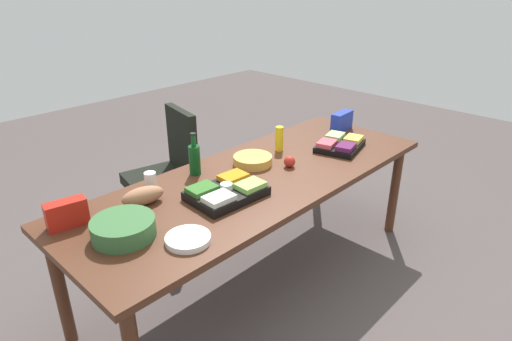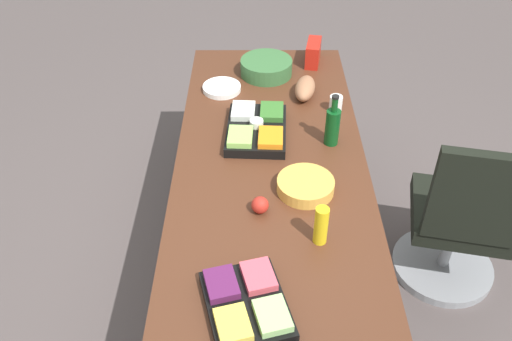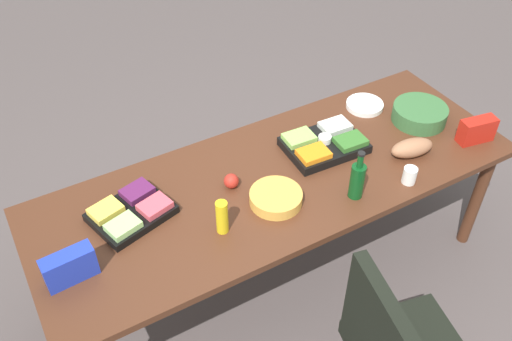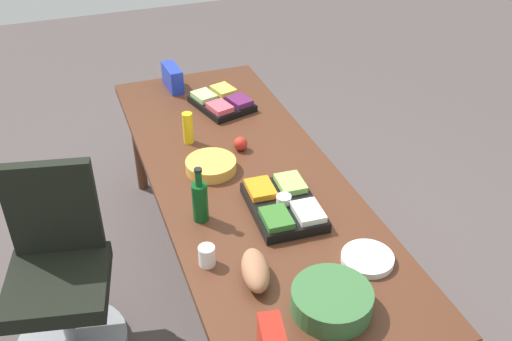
{
  "view_description": "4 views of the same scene",
  "coord_description": "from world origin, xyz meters",
  "px_view_note": "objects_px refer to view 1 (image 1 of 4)",
  "views": [
    {
      "loc": [
        1.82,
        1.72,
        1.96
      ],
      "look_at": [
        -0.01,
        -0.03,
        0.8
      ],
      "focal_mm": 30.7,
      "sensor_mm": 36.0,
      "label": 1
    },
    {
      "loc": [
        -1.94,
        0.08,
        2.41
      ],
      "look_at": [
        -0.01,
        0.07,
        0.82
      ],
      "focal_mm": 37.98,
      "sensor_mm": 36.0,
      "label": 2
    },
    {
      "loc": [
        -1.15,
        -1.79,
        2.72
      ],
      "look_at": [
        -0.13,
        0.0,
        0.88
      ],
      "focal_mm": 39.26,
      "sensor_mm": 36.0,
      "label": 3
    },
    {
      "loc": [
        2.32,
        -0.79,
        2.48
      ],
      "look_at": [
        0.11,
        0.01,
        0.88
      ],
      "focal_mm": 41.31,
      "sensor_mm": 36.0,
      "label": 4
    }
  ],
  "objects_px": {
    "conference_table": "(258,186)",
    "paper_cup": "(150,179)",
    "veggie_tray": "(227,192)",
    "chip_bowl": "(253,160)",
    "paper_plate_stack": "(188,239)",
    "fruit_platter": "(340,144)",
    "chip_bag_blue": "(342,121)",
    "chip_bag_red": "(67,214)",
    "mustard_bottle": "(279,139)",
    "office_chair": "(167,186)",
    "apple_red": "(290,162)",
    "wine_bottle": "(195,159)",
    "bread_loaf": "(143,196)",
    "salad_bowl": "(123,228)"
  },
  "relations": [
    {
      "from": "conference_table",
      "to": "paper_cup",
      "type": "bearing_deg",
      "value": -33.05
    },
    {
      "from": "paper_cup",
      "to": "veggie_tray",
      "type": "bearing_deg",
      "value": 117.03
    },
    {
      "from": "veggie_tray",
      "to": "chip_bowl",
      "type": "distance_m",
      "value": 0.49
    },
    {
      "from": "paper_plate_stack",
      "to": "fruit_platter",
      "type": "height_order",
      "value": "fruit_platter"
    },
    {
      "from": "chip_bag_blue",
      "to": "chip_bowl",
      "type": "distance_m",
      "value": 0.99
    },
    {
      "from": "conference_table",
      "to": "chip_bag_red",
      "type": "relative_size",
      "value": 12.74
    },
    {
      "from": "chip_bag_blue",
      "to": "mustard_bottle",
      "type": "xyz_separation_m",
      "value": [
        0.68,
        -0.08,
        0.01
      ]
    },
    {
      "from": "paper_plate_stack",
      "to": "fruit_platter",
      "type": "bearing_deg",
      "value": -173.95
    },
    {
      "from": "conference_table",
      "to": "veggie_tray",
      "type": "distance_m",
      "value": 0.36
    },
    {
      "from": "fruit_platter",
      "to": "office_chair",
      "type": "bearing_deg",
      "value": -53.89
    },
    {
      "from": "veggie_tray",
      "to": "apple_red",
      "type": "relative_size",
      "value": 5.71
    },
    {
      "from": "chip_bag_blue",
      "to": "fruit_platter",
      "type": "distance_m",
      "value": 0.41
    },
    {
      "from": "paper_plate_stack",
      "to": "chip_bowl",
      "type": "relative_size",
      "value": 0.85
    },
    {
      "from": "mustard_bottle",
      "to": "fruit_platter",
      "type": "xyz_separation_m",
      "value": [
        -0.33,
        0.29,
        -0.06
      ]
    },
    {
      "from": "office_chair",
      "to": "fruit_platter",
      "type": "bearing_deg",
      "value": 126.11
    },
    {
      "from": "mustard_bottle",
      "to": "chip_bag_red",
      "type": "relative_size",
      "value": 0.89
    },
    {
      "from": "office_chair",
      "to": "apple_red",
      "type": "distance_m",
      "value": 1.16
    },
    {
      "from": "veggie_tray",
      "to": "chip_bag_red",
      "type": "distance_m",
      "value": 0.84
    },
    {
      "from": "veggie_tray",
      "to": "wine_bottle",
      "type": "xyz_separation_m",
      "value": [
        -0.08,
        -0.38,
        0.07
      ]
    },
    {
      "from": "apple_red",
      "to": "fruit_platter",
      "type": "relative_size",
      "value": 0.18
    },
    {
      "from": "fruit_platter",
      "to": "bread_loaf",
      "type": "relative_size",
      "value": 1.75
    },
    {
      "from": "paper_plate_stack",
      "to": "chip_bowl",
      "type": "bearing_deg",
      "value": -154.37
    },
    {
      "from": "salad_bowl",
      "to": "chip_bag_red",
      "type": "bearing_deg",
      "value": -63.98
    },
    {
      "from": "chip_bag_blue",
      "to": "chip_bowl",
      "type": "xyz_separation_m",
      "value": [
        0.99,
        -0.04,
        -0.05
      ]
    },
    {
      "from": "wine_bottle",
      "to": "salad_bowl",
      "type": "height_order",
      "value": "wine_bottle"
    },
    {
      "from": "fruit_platter",
      "to": "salad_bowl",
      "type": "distance_m",
      "value": 1.71
    },
    {
      "from": "office_chair",
      "to": "mustard_bottle",
      "type": "relative_size",
      "value": 5.57
    },
    {
      "from": "veggie_tray",
      "to": "salad_bowl",
      "type": "relative_size",
      "value": 1.4
    },
    {
      "from": "apple_red",
      "to": "chip_bowl",
      "type": "bearing_deg",
      "value": -56.45
    },
    {
      "from": "chip_bag_red",
      "to": "salad_bowl",
      "type": "height_order",
      "value": "chip_bag_red"
    },
    {
      "from": "chip_bowl",
      "to": "office_chair",
      "type": "bearing_deg",
      "value": -79.92
    },
    {
      "from": "paper_plate_stack",
      "to": "bread_loaf",
      "type": "height_order",
      "value": "bread_loaf"
    },
    {
      "from": "office_chair",
      "to": "paper_plate_stack",
      "type": "distance_m",
      "value": 1.5
    },
    {
      "from": "conference_table",
      "to": "mustard_bottle",
      "type": "height_order",
      "value": "mustard_bottle"
    },
    {
      "from": "paper_cup",
      "to": "paper_plate_stack",
      "type": "bearing_deg",
      "value": 71.23
    },
    {
      "from": "veggie_tray",
      "to": "apple_red",
      "type": "bearing_deg",
      "value": -178.57
    },
    {
      "from": "conference_table",
      "to": "chip_bowl",
      "type": "height_order",
      "value": "chip_bowl"
    },
    {
      "from": "office_chair",
      "to": "mustard_bottle",
      "type": "distance_m",
      "value": 1.04
    },
    {
      "from": "paper_cup",
      "to": "apple_red",
      "type": "relative_size",
      "value": 1.18
    },
    {
      "from": "conference_table",
      "to": "veggie_tray",
      "type": "bearing_deg",
      "value": 11.72
    },
    {
      "from": "conference_table",
      "to": "office_chair",
      "type": "bearing_deg",
      "value": -87.49
    },
    {
      "from": "office_chair",
      "to": "chip_bowl",
      "type": "xyz_separation_m",
      "value": [
        -0.15,
        0.83,
        0.43
      ]
    },
    {
      "from": "veggie_tray",
      "to": "bread_loaf",
      "type": "bearing_deg",
      "value": -36.4
    },
    {
      "from": "mustard_bottle",
      "to": "office_chair",
      "type": "bearing_deg",
      "value": -59.97
    },
    {
      "from": "paper_cup",
      "to": "chip_bowl",
      "type": "height_order",
      "value": "paper_cup"
    },
    {
      "from": "veggie_tray",
      "to": "salad_bowl",
      "type": "height_order",
      "value": "salad_bowl"
    },
    {
      "from": "chip_bag_red",
      "to": "salad_bowl",
      "type": "relative_size",
      "value": 0.65
    },
    {
      "from": "chip_bag_red",
      "to": "fruit_platter",
      "type": "bearing_deg",
      "value": 168.07
    },
    {
      "from": "chip_bowl",
      "to": "fruit_platter",
      "type": "bearing_deg",
      "value": 158.16
    },
    {
      "from": "veggie_tray",
      "to": "chip_bag_red",
      "type": "bearing_deg",
      "value": -24.74
    }
  ]
}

